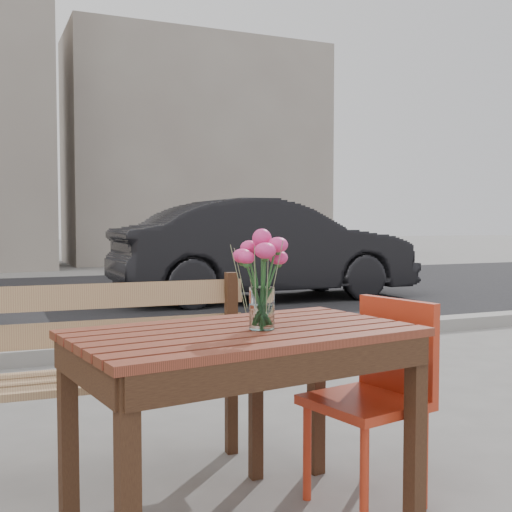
{
  "coord_description": "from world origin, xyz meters",
  "views": [
    {
      "loc": [
        -0.61,
        -2.1,
        1.07
      ],
      "look_at": [
        0.27,
        -0.07,
        0.96
      ],
      "focal_mm": 45.0,
      "sensor_mm": 36.0,
      "label": 1
    }
  ],
  "objects_px": {
    "parked_car": "(265,250)",
    "red_chair": "(379,385)",
    "main_vase": "(262,267)",
    "main_table": "(244,363)"
  },
  "relations": [
    {
      "from": "parked_car",
      "to": "red_chair",
      "type": "bearing_deg",
      "value": 160.24
    },
    {
      "from": "red_chair",
      "to": "parked_car",
      "type": "relative_size",
      "value": 0.18
    },
    {
      "from": "red_chair",
      "to": "parked_car",
      "type": "bearing_deg",
      "value": 147.89
    },
    {
      "from": "red_chair",
      "to": "parked_car",
      "type": "distance_m",
      "value": 6.5
    },
    {
      "from": "main_table",
      "to": "main_vase",
      "type": "xyz_separation_m",
      "value": [
        0.05,
        -0.03,
        0.33
      ]
    },
    {
      "from": "main_vase",
      "to": "parked_car",
      "type": "xyz_separation_m",
      "value": [
        2.78,
        6.16,
        -0.23
      ]
    },
    {
      "from": "red_chair",
      "to": "main_vase",
      "type": "bearing_deg",
      "value": -94.47
    },
    {
      "from": "main_vase",
      "to": "red_chair",
      "type": "bearing_deg",
      "value": 7.29
    },
    {
      "from": "parked_car",
      "to": "main_table",
      "type": "bearing_deg",
      "value": 155.77
    },
    {
      "from": "red_chair",
      "to": "main_table",
      "type": "bearing_deg",
      "value": -98.33
    }
  ]
}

